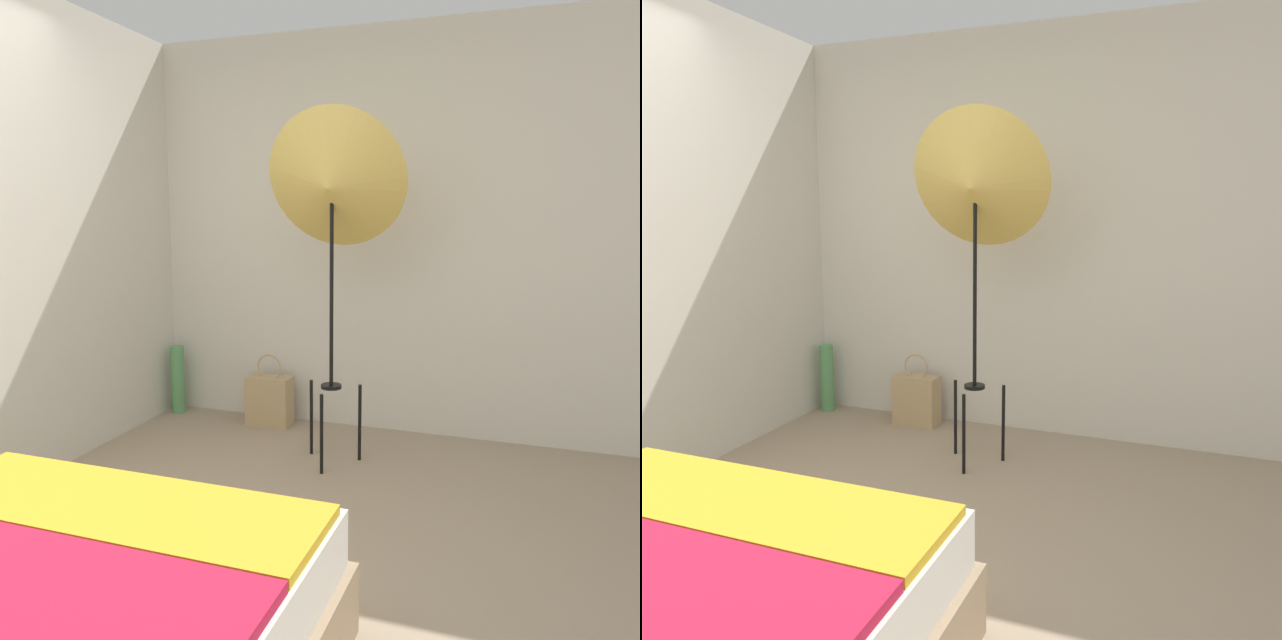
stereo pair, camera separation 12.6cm
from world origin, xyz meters
The scene contains 6 objects.
ground_plane centered at (0.00, 0.00, 0.00)m, with size 14.00×14.00×0.00m, color gray.
wall_back centered at (0.00, 2.35, 1.30)m, with size 8.00×0.05×2.60m.
wall_side_left centered at (-1.32, 1.00, 1.30)m, with size 0.05×8.00×2.60m.
photo_umbrella centered at (0.15, 1.66, 1.59)m, with size 0.80×0.45×2.01m.
tote_bag centered at (-0.45, 2.16, 0.18)m, with size 0.30×0.16×0.50m.
paper_roll centered at (-1.20, 2.19, 0.25)m, with size 0.10×0.10×0.49m.
Camera 1 is at (1.23, -1.64, 1.44)m, focal length 35.00 mm.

